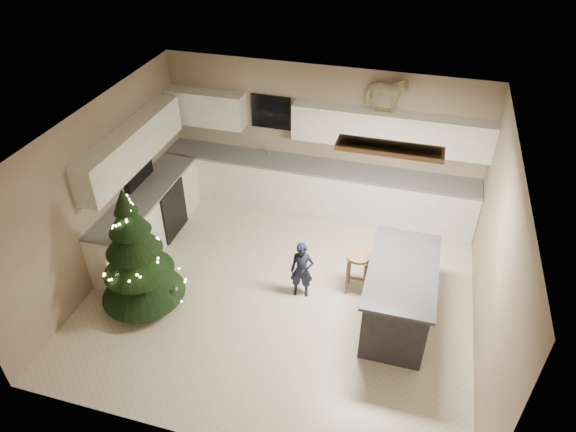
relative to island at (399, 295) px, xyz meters
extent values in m
plane|color=beige|center=(-1.69, 0.11, -0.48)|extent=(5.50, 5.50, 0.00)
cube|color=tan|center=(-1.69, 2.61, 0.82)|extent=(5.50, 0.02, 2.60)
cube|color=tan|center=(-1.69, -2.39, 0.82)|extent=(5.50, 0.02, 2.60)
cube|color=tan|center=(-4.44, 0.11, 0.82)|extent=(0.02, 5.00, 2.60)
cube|color=tan|center=(1.06, 0.11, 0.82)|extent=(0.02, 5.00, 2.60)
cube|color=silver|center=(-1.69, 0.11, 2.12)|extent=(5.50, 5.00, 0.02)
cube|color=olive|center=(-0.39, 0.21, 2.07)|extent=(1.25, 0.32, 0.06)
cube|color=white|center=(-0.39, 0.21, 2.04)|extent=(1.15, 0.24, 0.02)
cube|color=white|center=(-1.69, 2.31, -0.03)|extent=(5.48, 0.60, 0.90)
cube|color=white|center=(-4.14, 0.71, -0.03)|extent=(0.60, 2.60, 0.90)
cube|color=slate|center=(-1.69, 2.30, 0.44)|extent=(5.48, 0.62, 0.04)
cube|color=slate|center=(-4.13, 0.71, 0.44)|extent=(0.62, 2.60, 0.04)
cube|color=white|center=(-3.74, 2.43, 1.22)|extent=(1.40, 0.35, 0.60)
cube|color=white|center=(-0.54, 2.43, 1.22)|extent=(3.20, 0.35, 0.60)
cube|color=white|center=(-4.26, 0.83, 1.22)|extent=(0.35, 2.60, 0.60)
cube|color=black|center=(-2.59, 2.58, 1.22)|extent=(0.70, 0.04, 0.60)
cube|color=#99999E|center=(-2.59, 2.31, 0.42)|extent=(0.55, 0.40, 0.06)
cylinder|color=#99999E|center=(-2.59, 2.41, 0.58)|extent=(0.03, 0.03, 0.24)
cube|color=black|center=(-4.12, 1.01, -0.03)|extent=(0.64, 0.75, 0.90)
cube|color=black|center=(-4.37, 1.01, 0.57)|extent=(0.10, 0.75, 0.30)
cube|color=black|center=(0.00, 0.00, -0.03)|extent=(0.80, 1.60, 0.90)
cube|color=#2B2C31|center=(0.00, 0.00, 0.45)|extent=(0.90, 1.70, 0.05)
cylinder|color=olive|center=(-0.64, 0.45, 0.17)|extent=(0.35, 0.35, 0.04)
cylinder|color=olive|center=(-0.76, 0.33, -0.16)|extent=(0.04, 0.04, 0.63)
cylinder|color=olive|center=(-0.51, 0.33, -0.16)|extent=(0.04, 0.04, 0.63)
cylinder|color=olive|center=(-0.76, 0.58, -0.16)|extent=(0.04, 0.04, 0.63)
cylinder|color=olive|center=(-0.51, 0.58, -0.16)|extent=(0.04, 0.04, 0.63)
cube|color=olive|center=(-0.64, 0.45, -0.27)|extent=(0.27, 0.03, 0.03)
cylinder|color=#3F2816|center=(-3.54, -0.63, -0.35)|extent=(0.10, 0.10, 0.26)
cone|color=black|center=(-3.54, -0.63, 0.00)|extent=(1.18, 1.18, 0.61)
cone|color=black|center=(-3.54, -0.63, 0.39)|extent=(0.97, 0.97, 0.52)
cone|color=black|center=(-3.54, -0.63, 0.74)|extent=(0.76, 0.76, 0.48)
cone|color=black|center=(-3.54, -0.63, 1.04)|extent=(0.56, 0.56, 0.43)
cone|color=black|center=(-3.54, -0.63, 1.30)|extent=(0.31, 0.31, 0.35)
sphere|color=#FFD88C|center=(-2.92, -0.63, -0.26)|extent=(0.03, 0.03, 0.03)
sphere|color=#FFD88C|center=(-2.97, -0.43, -0.22)|extent=(0.03, 0.03, 0.03)
sphere|color=#FFD88C|center=(-3.07, -0.27, -0.19)|extent=(0.03, 0.03, 0.03)
sphere|color=#FFD88C|center=(-3.21, -0.15, -0.15)|extent=(0.03, 0.03, 0.03)
sphere|color=#FFD88C|center=(-3.39, -0.08, -0.11)|extent=(0.03, 0.03, 0.03)
sphere|color=#FFD88C|center=(-3.57, -0.08, -0.07)|extent=(0.03, 0.03, 0.03)
sphere|color=#FFD88C|center=(-3.74, -0.13, -0.03)|extent=(0.03, 0.03, 0.03)
sphere|color=#FFD88C|center=(-3.88, -0.23, 0.01)|extent=(0.03, 0.03, 0.03)
sphere|color=#FFD88C|center=(-3.98, -0.37, 0.04)|extent=(0.03, 0.03, 0.03)
sphere|color=#FFD88C|center=(-4.02, -0.52, 0.08)|extent=(0.03, 0.03, 0.03)
sphere|color=#FFD88C|center=(-4.02, -0.68, 0.12)|extent=(0.03, 0.03, 0.03)
sphere|color=#FFD88C|center=(-3.96, -0.83, 0.16)|extent=(0.03, 0.03, 0.03)
sphere|color=#FFD88C|center=(-3.87, -0.94, 0.20)|extent=(0.03, 0.03, 0.03)
sphere|color=#FFD88C|center=(-3.74, -1.02, 0.24)|extent=(0.03, 0.03, 0.03)
sphere|color=#FFD88C|center=(-3.60, -1.05, 0.27)|extent=(0.03, 0.03, 0.03)
sphere|color=#FFD88C|center=(-3.47, -1.04, 0.31)|extent=(0.03, 0.03, 0.03)
sphere|color=#FFD88C|center=(-3.35, -0.98, 0.35)|extent=(0.03, 0.03, 0.03)
sphere|color=#FFD88C|center=(-3.25, -0.89, 0.39)|extent=(0.03, 0.03, 0.03)
sphere|color=#FFD88C|center=(-3.19, -0.78, 0.43)|extent=(0.03, 0.03, 0.03)
sphere|color=#FFD88C|center=(-3.18, -0.66, 0.47)|extent=(0.03, 0.03, 0.03)
sphere|color=#FFD88C|center=(-3.20, -0.55, 0.51)|extent=(0.03, 0.03, 0.03)
sphere|color=#FFD88C|center=(-3.25, -0.45, 0.54)|extent=(0.03, 0.03, 0.03)
sphere|color=#FFD88C|center=(-3.33, -0.38, 0.58)|extent=(0.03, 0.03, 0.03)
sphere|color=#FFD88C|center=(-3.43, -0.34, 0.62)|extent=(0.03, 0.03, 0.03)
sphere|color=#FFD88C|center=(-3.53, -0.33, 0.66)|extent=(0.03, 0.03, 0.03)
sphere|color=#FFD88C|center=(-3.62, -0.35, 0.70)|extent=(0.03, 0.03, 0.03)
sphere|color=#FFD88C|center=(-3.69, -0.41, 0.74)|extent=(0.03, 0.03, 0.03)
sphere|color=#FFD88C|center=(-3.74, -0.47, 0.77)|extent=(0.03, 0.03, 0.03)
sphere|color=#FFD88C|center=(-3.77, -0.55, 0.81)|extent=(0.03, 0.03, 0.03)
sphere|color=#FFD88C|center=(-3.77, -0.63, 0.85)|extent=(0.03, 0.03, 0.03)
sphere|color=#FFD88C|center=(-3.74, -0.70, 0.89)|extent=(0.03, 0.03, 0.03)
sphere|color=#FFD88C|center=(-3.70, -0.75, 0.93)|extent=(0.03, 0.03, 0.03)
sphere|color=#FFD88C|center=(-3.64, -0.79, 0.97)|extent=(0.03, 0.03, 0.03)
sphere|color=#FFD88C|center=(-3.58, -0.80, 1.00)|extent=(0.03, 0.03, 0.03)
sphere|color=#FFD88C|center=(-3.53, -0.79, 1.04)|extent=(0.03, 0.03, 0.03)
sphere|color=#FFD88C|center=(-3.48, -0.76, 1.08)|extent=(0.03, 0.03, 0.03)
sphere|color=#FFD88C|center=(-3.45, -0.73, 1.12)|extent=(0.03, 0.03, 0.03)
sphere|color=#FFD88C|center=(-3.43, -0.69, 1.16)|extent=(0.03, 0.03, 0.03)
sphere|color=#FFD88C|center=(-3.43, -0.65, 1.20)|extent=(0.03, 0.03, 0.03)
sphere|color=#FFD88C|center=(-3.44, -0.61, 1.23)|extent=(0.03, 0.03, 0.03)
sphere|color=#FFD88C|center=(-3.46, -0.59, 1.27)|extent=(0.03, 0.03, 0.03)
sphere|color=#FFD88C|center=(-3.49, -0.58, 1.31)|extent=(0.03, 0.03, 0.03)
sphere|color=#FFD88C|center=(-3.51, -0.58, 1.35)|extent=(0.03, 0.03, 0.03)
sphere|color=silver|center=(-3.02, -0.63, -0.11)|extent=(0.06, 0.06, 0.06)
sphere|color=silver|center=(-3.79, -0.27, 0.12)|extent=(0.06, 0.06, 0.06)
sphere|color=silver|center=(-3.65, -0.97, 0.34)|extent=(0.06, 0.06, 0.06)
sphere|color=silver|center=(-3.27, -0.54, 0.56)|extent=(0.06, 0.06, 0.06)
sphere|color=silver|center=(-3.70, -0.51, 0.79)|extent=(0.06, 0.06, 0.06)
sphere|color=silver|center=(-3.54, -0.75, 1.01)|extent=(0.06, 0.06, 0.06)
sphere|color=silver|center=(-3.51, -0.60, 1.23)|extent=(0.06, 0.06, 0.06)
imported|color=#1A2137|center=(-1.39, 0.15, -0.02)|extent=(0.37, 0.27, 0.92)
cube|color=olive|center=(-0.67, 2.39, 1.53)|extent=(0.26, 0.02, 0.02)
cube|color=olive|center=(-0.67, 2.47, 1.53)|extent=(0.26, 0.02, 0.02)
imported|color=#D6BE8B|center=(-0.67, 2.43, 1.82)|extent=(0.68, 0.35, 0.56)
camera|label=1|loc=(-0.09, -5.21, 4.93)|focal=32.00mm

